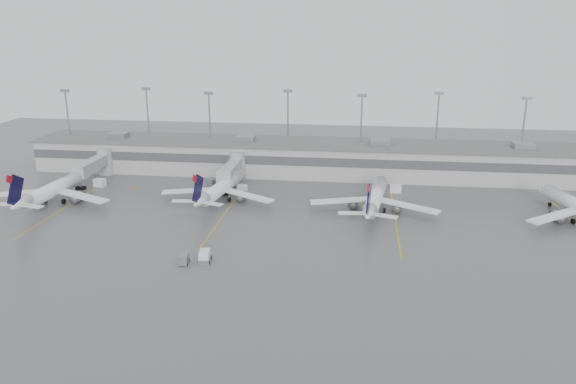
# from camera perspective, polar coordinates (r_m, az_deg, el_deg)

# --- Properties ---
(ground) EXTENTS (260.00, 260.00, 0.00)m
(ground) POSITION_cam_1_polar(r_m,az_deg,el_deg) (92.96, 0.74, -7.35)
(ground) COLOR #555558
(ground) RESTS_ON ground
(terminal) EXTENTS (152.00, 17.00, 9.45)m
(terminal) POSITION_cam_1_polar(r_m,az_deg,el_deg) (146.49, 3.39, 3.48)
(terminal) COLOR #A9A9A4
(terminal) RESTS_ON ground
(light_masts) EXTENTS (142.40, 8.00, 20.60)m
(light_masts) POSITION_cam_1_polar(r_m,az_deg,el_deg) (150.52, 3.61, 6.90)
(light_masts) COLOR gray
(light_masts) RESTS_ON ground
(jet_bridge_left) EXTENTS (4.00, 17.20, 7.00)m
(jet_bridge_left) POSITION_cam_1_polar(r_m,az_deg,el_deg) (149.35, -18.75, 2.74)
(jet_bridge_left) COLOR gray
(jet_bridge_left) RESTS_ON ground
(jet_bridge_right) EXTENTS (4.00, 17.20, 7.00)m
(jet_bridge_right) POSITION_cam_1_polar(r_m,az_deg,el_deg) (137.71, -5.53, 2.42)
(jet_bridge_right) COLOR gray
(jet_bridge_right) RESTS_ON ground
(stand_markings) EXTENTS (105.25, 40.00, 0.01)m
(stand_markings) POSITION_cam_1_polar(r_m,az_deg,el_deg) (115.14, 2.13, -2.46)
(stand_markings) COLOR #C6A10B
(stand_markings) RESTS_ON ground
(jet_far_left) EXTENTS (28.07, 31.49, 10.18)m
(jet_far_left) POSITION_cam_1_polar(r_m,az_deg,el_deg) (132.88, -22.65, 0.31)
(jet_far_left) COLOR white
(jet_far_left) RESTS_ON ground
(jet_mid_left) EXTENTS (26.01, 29.35, 9.53)m
(jet_mid_left) POSITION_cam_1_polar(r_m,az_deg,el_deg) (124.94, -6.81, 0.43)
(jet_mid_left) COLOR white
(jet_mid_left) RESTS_ON ground
(jet_mid_right) EXTENTS (26.80, 30.22, 9.80)m
(jet_mid_right) POSITION_cam_1_polar(r_m,az_deg,el_deg) (118.45, 8.85, -0.54)
(jet_mid_right) COLOR white
(jet_mid_right) RESTS_ON ground
(baggage_tug) EXTENTS (2.30, 3.24, 1.95)m
(baggage_tug) POSITION_cam_1_polar(r_m,az_deg,el_deg) (94.65, -8.47, -6.59)
(baggage_tug) COLOR white
(baggage_tug) RESTS_ON ground
(baggage_cart) EXTENTS (1.76, 2.71, 1.64)m
(baggage_cart) POSITION_cam_1_polar(r_m,az_deg,el_deg) (94.46, -10.55, -6.68)
(baggage_cart) COLOR slate
(baggage_cart) RESTS_ON ground
(gse_uld_a) EXTENTS (2.91, 2.20, 1.87)m
(gse_uld_a) POSITION_cam_1_polar(r_m,az_deg,el_deg) (142.81, -18.59, 0.91)
(gse_uld_a) COLOR white
(gse_uld_a) RESTS_ON ground
(gse_uld_b) EXTENTS (2.48, 2.00, 1.52)m
(gse_uld_b) POSITION_cam_1_polar(r_m,az_deg,el_deg) (132.06, -4.68, 0.41)
(gse_uld_b) COLOR white
(gse_uld_b) RESTS_ON ground
(gse_uld_c) EXTENTS (2.60, 1.74, 1.84)m
(gse_uld_c) POSITION_cam_1_polar(r_m,az_deg,el_deg) (133.03, 10.87, 0.35)
(gse_uld_c) COLOR white
(gse_uld_c) RESTS_ON ground
(gse_loader) EXTENTS (2.48, 3.26, 1.81)m
(gse_loader) POSITION_cam_1_polar(r_m,az_deg,el_deg) (136.96, -7.76, 0.98)
(gse_loader) COLOR slate
(gse_loader) RESTS_ON ground
(cone_a) EXTENTS (0.46, 0.46, 0.73)m
(cone_a) POSITION_cam_1_polar(r_m,az_deg,el_deg) (138.32, -15.40, 0.44)
(cone_a) COLOR orange
(cone_a) RESTS_ON ground
(cone_b) EXTENTS (0.45, 0.45, 0.72)m
(cone_b) POSITION_cam_1_polar(r_m,az_deg,el_deg) (132.18, -9.01, 0.09)
(cone_b) COLOR orange
(cone_b) RESTS_ON ground
(cone_c) EXTENTS (0.39, 0.39, 0.63)m
(cone_c) POSITION_cam_1_polar(r_m,az_deg,el_deg) (123.64, 11.59, -1.27)
(cone_c) COLOR orange
(cone_c) RESTS_ON ground
(cone_d) EXTENTS (0.42, 0.42, 0.67)m
(cone_d) POSITION_cam_1_polar(r_m,az_deg,el_deg) (134.25, 24.95, -1.08)
(cone_d) COLOR orange
(cone_d) RESTS_ON ground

